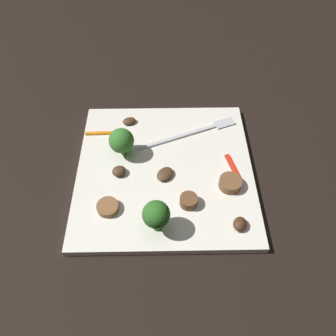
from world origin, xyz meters
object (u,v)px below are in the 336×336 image
object	(u,v)px
sausage_slice_1	(233,183)
pepper_strip_2	(102,133)
fork	(197,132)
mushroom_1	(244,224)
plate	(168,170)
mushroom_2	(132,121)
broccoli_floret_0	(160,215)
sausage_slice_0	(111,207)
mushroom_0	(122,171)
broccoli_floret_1	(125,141)
pepper_strip_1	(235,166)
mushroom_3	(168,174)
sausage_slice_2	(192,201)

from	to	relation	value
sausage_slice_1	pepper_strip_2	xyz separation A→B (m)	(-0.21, 0.11, -0.01)
fork	mushroom_1	world-z (taller)	mushroom_1
plate	mushroom_2	bearing A→B (deg)	121.44
fork	pepper_strip_2	distance (m)	0.16
broccoli_floret_0	mushroom_1	bearing A→B (deg)	0.37
sausage_slice_0	mushroom_0	bearing A→B (deg)	79.70
broccoli_floret_1	pepper_strip_1	xyz separation A→B (m)	(0.17, -0.03, -0.03)
broccoli_floret_0	mushroom_2	bearing A→B (deg)	103.64
plate	mushroom_1	distance (m)	0.15
fork	mushroom_3	size ratio (longest dim) A/B	5.91
mushroom_3	sausage_slice_2	bearing A→B (deg)	-55.88
mushroom_3	mushroom_0	bearing A→B (deg)	175.33
mushroom_3	plate	bearing A→B (deg)	87.86
sausage_slice_2	mushroom_3	distance (m)	0.06
sausage_slice_1	pepper_strip_2	bearing A→B (deg)	152.22
broccoli_floret_1	mushroom_2	xyz separation A→B (m)	(0.01, 0.07, -0.03)
sausage_slice_1	sausage_slice_2	distance (m)	0.07
mushroom_3	pepper_strip_1	size ratio (longest dim) A/B	0.61
sausage_slice_1	pepper_strip_1	distance (m)	0.04
broccoli_floret_0	mushroom_3	world-z (taller)	broccoli_floret_0
mushroom_2	sausage_slice_2	bearing A→B (deg)	-60.21
pepper_strip_2	mushroom_2	bearing A→B (deg)	27.34
broccoli_floret_1	mushroom_1	size ratio (longest dim) A/B	2.31
mushroom_0	pepper_strip_2	world-z (taller)	mushroom_0
broccoli_floret_0	sausage_slice_1	world-z (taller)	broccoli_floret_0
broccoli_floret_0	broccoli_floret_1	distance (m)	0.15
sausage_slice_1	sausage_slice_2	xyz separation A→B (m)	(-0.06, -0.03, 0.00)
fork	mushroom_2	xyz separation A→B (m)	(-0.11, 0.03, 0.00)
broccoli_floret_1	pepper_strip_2	xyz separation A→B (m)	(-0.04, 0.04, -0.03)
mushroom_1	mushroom_2	size ratio (longest dim) A/B	0.95
mushroom_3	sausage_slice_1	bearing A→B (deg)	-11.58
sausage_slice_2	mushroom_0	bearing A→B (deg)	151.75
plate	mushroom_0	world-z (taller)	mushroom_0
fork	mushroom_0	size ratio (longest dim) A/B	8.01
broccoli_floret_0	mushroom_3	xyz separation A→B (m)	(0.01, 0.09, -0.03)
sausage_slice_1	pepper_strip_1	world-z (taller)	sausage_slice_1
mushroom_0	pepper_strip_2	xyz separation A→B (m)	(-0.04, 0.08, -0.00)
mushroom_3	pepper_strip_2	bearing A→B (deg)	140.93
plate	fork	bearing A→B (deg)	55.72
broccoli_floret_0	sausage_slice_2	xyz separation A→B (m)	(0.05, 0.04, -0.03)
sausage_slice_2	mushroom_2	world-z (taller)	sausage_slice_2
mushroom_3	broccoli_floret_1	bearing A→B (deg)	145.33
mushroom_2	mushroom_3	distance (m)	0.13
sausage_slice_0	mushroom_2	size ratio (longest dim) A/B	1.35
mushroom_1	mushroom_2	distance (m)	0.26
fork	sausage_slice_1	distance (m)	0.12
sausage_slice_2	pepper_strip_1	distance (m)	0.10
broccoli_floret_0	broccoli_floret_1	xyz separation A→B (m)	(-0.06, 0.14, -0.01)
fork	mushroom_2	world-z (taller)	mushroom_2
sausage_slice_1	pepper_strip_1	size ratio (longest dim) A/B	0.72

